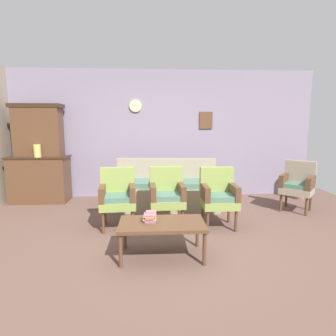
# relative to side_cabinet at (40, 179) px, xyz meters

# --- Properties ---
(ground_plane) EXTENTS (7.68, 7.68, 0.00)m
(ground_plane) POSITION_rel_side_cabinet_xyz_m (2.53, -2.25, -0.47)
(ground_plane) COLOR brown
(wall_back_with_decor) EXTENTS (6.40, 0.09, 2.70)m
(wall_back_with_decor) POSITION_rel_side_cabinet_xyz_m (2.53, 0.38, 0.89)
(wall_back_with_decor) COLOR gray
(wall_back_with_decor) RESTS_ON ground
(side_cabinet) EXTENTS (1.16, 0.55, 0.93)m
(side_cabinet) POSITION_rel_side_cabinet_xyz_m (0.00, 0.00, 0.00)
(side_cabinet) COLOR brown
(side_cabinet) RESTS_ON ground
(cabinet_upper_hutch) EXTENTS (0.99, 0.38, 1.03)m
(cabinet_upper_hutch) POSITION_rel_side_cabinet_xyz_m (0.00, 0.08, 0.98)
(cabinet_upper_hutch) COLOR brown
(cabinet_upper_hutch) RESTS_ON side_cabinet
(vase_on_cabinet) EXTENTS (0.14, 0.14, 0.25)m
(vase_on_cabinet) POSITION_rel_side_cabinet_xyz_m (0.06, -0.17, 0.59)
(vase_on_cabinet) COLOR #C0BB5E
(vase_on_cabinet) RESTS_ON side_cabinet
(floral_couch) EXTENTS (1.98, 0.94, 0.90)m
(floral_couch) POSITION_rel_side_cabinet_xyz_m (2.53, -0.52, -0.14)
(floral_couch) COLOR gray
(floral_couch) RESTS_ON ground
(armchair_by_doorway) EXTENTS (0.56, 0.54, 0.90)m
(armchair_by_doorway) POSITION_rel_side_cabinet_xyz_m (1.75, -1.53, 0.03)
(armchair_by_doorway) COLOR #849947
(armchair_by_doorway) RESTS_ON ground
(armchair_near_cabinet) EXTENTS (0.54, 0.51, 0.90)m
(armchair_near_cabinet) POSITION_rel_side_cabinet_xyz_m (2.50, -1.49, 0.03)
(armchair_near_cabinet) COLOR #849947
(armchair_near_cabinet) RESTS_ON ground
(armchair_row_middle) EXTENTS (0.52, 0.49, 0.90)m
(armchair_row_middle) POSITION_rel_side_cabinet_xyz_m (3.28, -1.58, 0.03)
(armchair_row_middle) COLOR #849947
(armchair_row_middle) RESTS_ON ground
(wingback_chair_by_fireplace) EXTENTS (0.71, 0.71, 0.90)m
(wingback_chair_by_fireplace) POSITION_rel_side_cabinet_xyz_m (4.90, -0.87, 0.03)
(wingback_chair_by_fireplace) COLOR gray
(wingback_chair_by_fireplace) RESTS_ON ground
(coffee_table) EXTENTS (1.00, 0.56, 0.42)m
(coffee_table) POSITION_rel_side_cabinet_xyz_m (2.38, -2.53, -0.09)
(coffee_table) COLOR brown
(coffee_table) RESTS_ON ground
(book_stack_on_table) EXTENTS (0.16, 0.11, 0.13)m
(book_stack_on_table) POSITION_rel_side_cabinet_xyz_m (2.24, -2.52, 0.02)
(book_stack_on_table) COLOR #935E70
(book_stack_on_table) RESTS_ON coffee_table
(floor_vase_by_wall) EXTENTS (0.21, 0.21, 0.78)m
(floor_vase_by_wall) POSITION_rel_side_cabinet_xyz_m (5.38, -0.10, -0.08)
(floor_vase_by_wall) COLOR #895752
(floor_vase_by_wall) RESTS_ON ground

